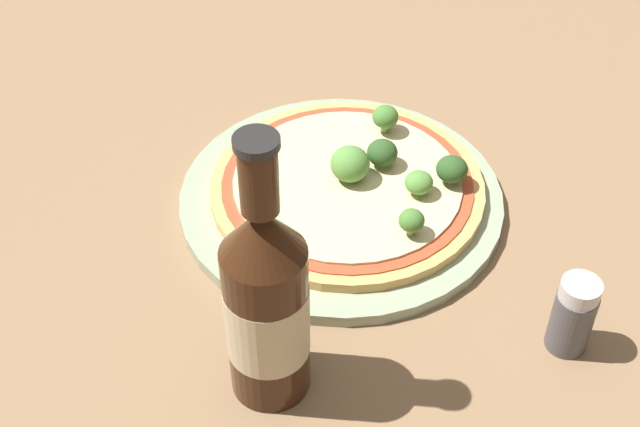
# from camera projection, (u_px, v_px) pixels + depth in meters

# --- Properties ---
(ground_plane) EXTENTS (3.00, 3.00, 0.00)m
(ground_plane) POSITION_uv_depth(u_px,v_px,m) (350.00, 187.00, 0.85)
(ground_plane) COLOR #846647
(plate) EXTENTS (0.30, 0.30, 0.01)m
(plate) POSITION_uv_depth(u_px,v_px,m) (341.00, 199.00, 0.83)
(plate) COLOR #93A384
(plate) RESTS_ON ground_plane
(pizza) EXTENTS (0.25, 0.25, 0.01)m
(pizza) POSITION_uv_depth(u_px,v_px,m) (347.00, 186.00, 0.82)
(pizza) COLOR tan
(pizza) RESTS_ON plate
(broccoli_floret_0) EXTENTS (0.04, 0.04, 0.03)m
(broccoli_floret_0) POSITION_uv_depth(u_px,v_px,m) (350.00, 164.00, 0.81)
(broccoli_floret_0) COLOR #89A866
(broccoli_floret_0) RESTS_ON pizza
(broccoli_floret_1) EXTENTS (0.02, 0.02, 0.03)m
(broccoli_floret_1) POSITION_uv_depth(u_px,v_px,m) (412.00, 221.00, 0.75)
(broccoli_floret_1) COLOR #89A866
(broccoli_floret_1) RESTS_ON pizza
(broccoli_floret_2) EXTENTS (0.03, 0.03, 0.03)m
(broccoli_floret_2) POSITION_uv_depth(u_px,v_px,m) (452.00, 169.00, 0.80)
(broccoli_floret_2) COLOR #89A866
(broccoli_floret_2) RESTS_ON pizza
(broccoli_floret_3) EXTENTS (0.03, 0.03, 0.03)m
(broccoli_floret_3) POSITION_uv_depth(u_px,v_px,m) (382.00, 153.00, 0.82)
(broccoli_floret_3) COLOR #89A866
(broccoli_floret_3) RESTS_ON pizza
(broccoli_floret_4) EXTENTS (0.03, 0.03, 0.02)m
(broccoli_floret_4) POSITION_uv_depth(u_px,v_px,m) (419.00, 183.00, 0.79)
(broccoli_floret_4) COLOR #89A866
(broccoli_floret_4) RESTS_ON pizza
(broccoli_floret_5) EXTENTS (0.03, 0.03, 0.03)m
(broccoli_floret_5) POSITION_uv_depth(u_px,v_px,m) (385.00, 117.00, 0.86)
(broccoli_floret_5) COLOR #89A866
(broccoli_floret_5) RESTS_ON pizza
(beer_bottle) EXTENTS (0.06, 0.06, 0.24)m
(beer_bottle) POSITION_uv_depth(u_px,v_px,m) (266.00, 303.00, 0.62)
(beer_bottle) COLOR #381E0F
(beer_bottle) RESTS_ON ground_plane
(pepper_shaker) EXTENTS (0.03, 0.03, 0.07)m
(pepper_shaker) POSITION_uv_depth(u_px,v_px,m) (573.00, 315.00, 0.69)
(pepper_shaker) COLOR #4C4C51
(pepper_shaker) RESTS_ON ground_plane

